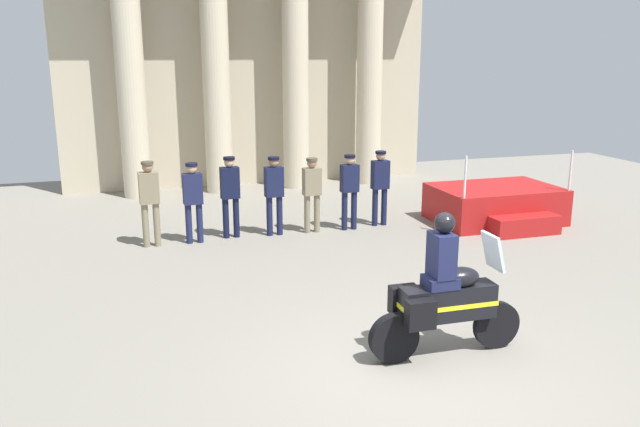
# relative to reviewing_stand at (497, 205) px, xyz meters

# --- Properties ---
(ground_plane) EXTENTS (28.61, 28.61, 0.00)m
(ground_plane) POSITION_rel_reviewing_stand_xyz_m (-4.84, -6.01, -0.40)
(ground_plane) COLOR gray
(colonnade_backdrop) EXTENTS (10.73, 1.59, 7.73)m
(colonnade_backdrop) POSITION_rel_reviewing_stand_xyz_m (-4.46, 5.84, 3.56)
(colonnade_backdrop) COLOR #B6AB91
(colonnade_backdrop) RESTS_ON ground_plane
(reviewing_stand) EXTENTS (2.79, 2.39, 1.72)m
(reviewing_stand) POSITION_rel_reviewing_stand_xyz_m (0.00, 0.00, 0.00)
(reviewing_stand) COLOR #A51919
(reviewing_stand) RESTS_ON ground_plane
(officer_in_row_0) EXTENTS (0.39, 0.24, 1.74)m
(officer_in_row_0) POSITION_rel_reviewing_stand_xyz_m (-7.69, 0.37, 0.63)
(officer_in_row_0) COLOR #7A7056
(officer_in_row_0) RESTS_ON ground_plane
(officer_in_row_1) EXTENTS (0.39, 0.24, 1.66)m
(officer_in_row_1) POSITION_rel_reviewing_stand_xyz_m (-6.84, 0.37, 0.58)
(officer_in_row_1) COLOR #191E42
(officer_in_row_1) RESTS_ON ground_plane
(officer_in_row_2) EXTENTS (0.39, 0.24, 1.72)m
(officer_in_row_2) POSITION_rel_reviewing_stand_xyz_m (-6.06, 0.54, 0.62)
(officer_in_row_2) COLOR black
(officer_in_row_2) RESTS_ON ground_plane
(officer_in_row_3) EXTENTS (0.39, 0.24, 1.69)m
(officer_in_row_3) POSITION_rel_reviewing_stand_xyz_m (-5.14, 0.45, 0.60)
(officer_in_row_3) COLOR #141938
(officer_in_row_3) RESTS_ON ground_plane
(officer_in_row_4) EXTENTS (0.39, 0.24, 1.63)m
(officer_in_row_4) POSITION_rel_reviewing_stand_xyz_m (-4.31, 0.42, 0.57)
(officer_in_row_4) COLOR #7A7056
(officer_in_row_4) RESTS_ON ground_plane
(officer_in_row_5) EXTENTS (0.39, 0.24, 1.67)m
(officer_in_row_5) POSITION_rel_reviewing_stand_xyz_m (-3.46, 0.40, 0.59)
(officer_in_row_5) COLOR #141938
(officer_in_row_5) RESTS_ON ground_plane
(officer_in_row_6) EXTENTS (0.39, 0.24, 1.70)m
(officer_in_row_6) POSITION_rel_reviewing_stand_xyz_m (-2.68, 0.54, 0.60)
(officer_in_row_6) COLOR #141938
(officer_in_row_6) RESTS_ON ground_plane
(motorcycle_with_rider) EXTENTS (2.09, 0.71, 1.90)m
(motorcycle_with_rider) POSITION_rel_reviewing_stand_xyz_m (-4.39, -5.68, 0.40)
(motorcycle_with_rider) COLOR black
(motorcycle_with_rider) RESTS_ON ground_plane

